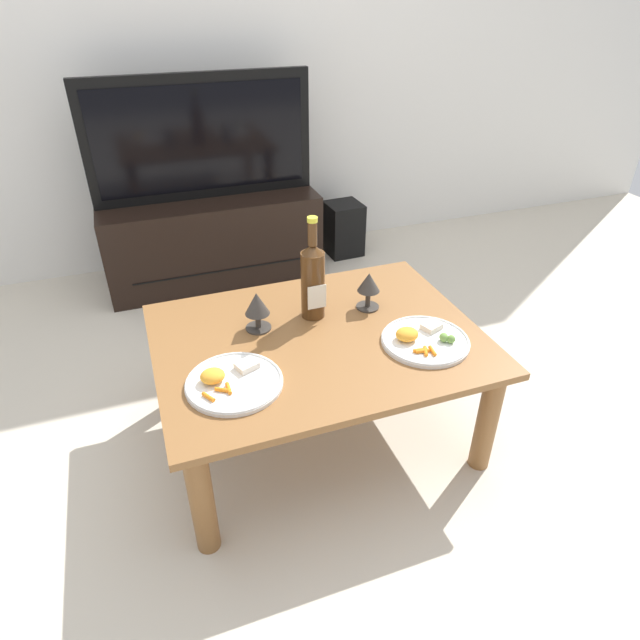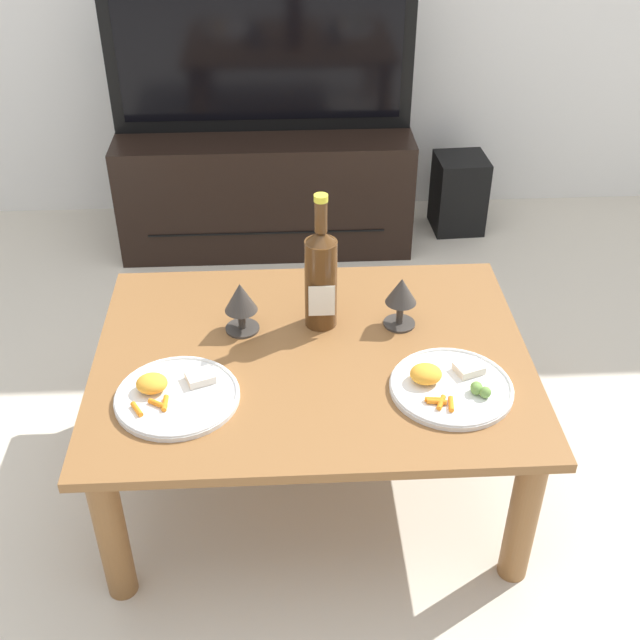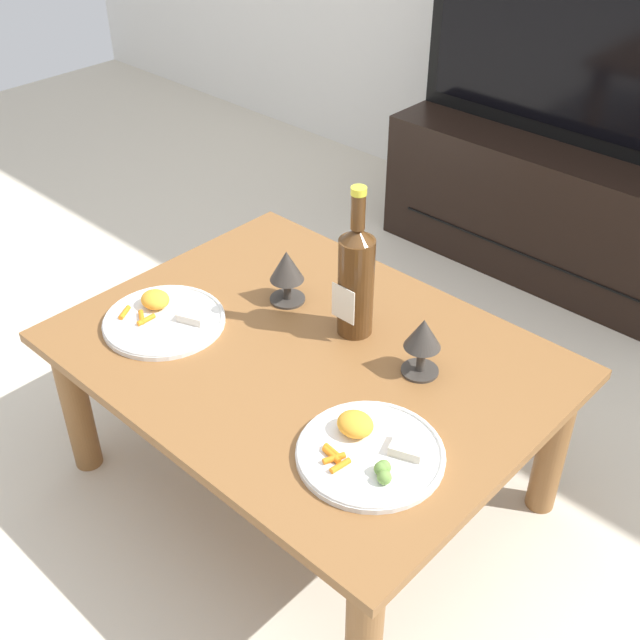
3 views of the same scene
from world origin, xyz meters
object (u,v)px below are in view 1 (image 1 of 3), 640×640
goblet_left (257,306)px  dinner_plate_left (232,381)px  tv_stand (212,237)px  wine_bottle (313,278)px  goblet_right (369,285)px  dining_table (318,353)px  floor_speaker (343,229)px  dinner_plate_right (424,339)px  tv_screen (201,138)px

goblet_left → dinner_plate_left: size_ratio=0.48×
tv_stand → wine_bottle: bearing=-83.0°
goblet_left → goblet_right: size_ratio=0.99×
dining_table → wine_bottle: size_ratio=2.92×
goblet_right → dinner_plate_left: bearing=-154.3°
floor_speaker → dinner_plate_right: bearing=-105.7°
dining_table → dinner_plate_right: 0.36m
dining_table → goblet_left: size_ratio=7.76×
tv_screen → goblet_right: 1.33m
dining_table → goblet_right: 0.31m
floor_speaker → dinner_plate_right: (-0.35, -1.56, 0.28)m
tv_screen → floor_speaker: tv_screen is taller
wine_bottle → dinner_plate_right: wine_bottle is taller
dinner_plate_left → dinner_plate_right: 0.63m
floor_speaker → goblet_left: goblet_left is taller
floor_speaker → goblet_right: goblet_right is taller
goblet_left → goblet_right: (0.41, -0.00, 0.00)m
tv_stand → wine_bottle: 1.30m
tv_stand → tv_screen: tv_screen is taller
dining_table → goblet_right: (0.23, 0.12, 0.16)m
dining_table → goblet_right: bearing=26.6°
dining_table → wine_bottle: bearing=77.9°
dinner_plate_left → floor_speaker: bearing=57.6°
tv_screen → goblet_left: bearing=-92.3°
dining_table → dinner_plate_left: bearing=-155.0°
tv_screen → wine_bottle: tv_screen is taller
tv_screen → dinner_plate_left: tv_screen is taller
wine_bottle → goblet_left: bearing=-175.3°
floor_speaker → dinner_plate_right: dinner_plate_right is taller
dinner_plate_right → dinner_plate_left: bearing=179.9°
floor_speaker → wine_bottle: size_ratio=0.86×
tv_stand → dinner_plate_right: bearing=-74.0°
wine_bottle → dinner_plate_right: (0.29, -0.28, -0.13)m
floor_speaker → tv_stand: bearing=179.5°
tv_stand → dinner_plate_right: 1.60m
dining_table → goblet_left: goblet_left is taller
tv_screen → floor_speaker: bearing=2.5°
tv_stand → goblet_left: 1.29m
floor_speaker → dinner_plate_left: 1.87m
dining_table → dinner_plate_left: size_ratio=3.73×
dining_table → tv_screen: tv_screen is taller
floor_speaker → goblet_right: size_ratio=2.26×
dining_table → tv_screen: 1.44m
tv_stand → dinner_plate_right: (0.44, -1.53, 0.21)m
goblet_right → dinner_plate_right: goblet_right is taller
dinner_plate_right → tv_screen: bearing=106.0°
tv_stand → dining_table: bearing=-84.8°
wine_bottle → dinner_plate_right: 0.42m
goblet_right → floor_speaker: bearing=71.4°
goblet_left → goblet_right: goblet_right is taller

